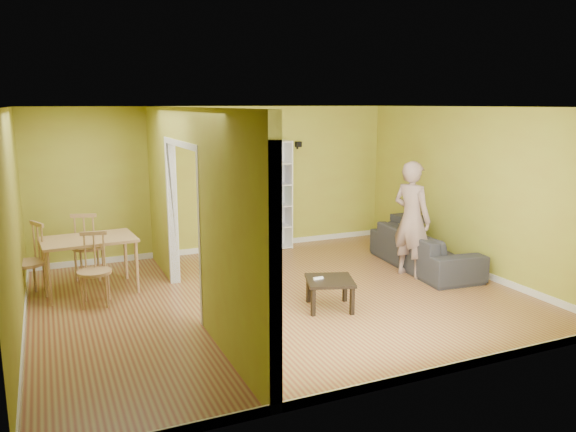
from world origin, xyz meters
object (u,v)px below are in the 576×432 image
(coffee_table, at_px, (330,284))
(chair_far, at_px, (88,245))
(person, at_px, (412,209))
(bookshelf, at_px, (267,195))
(dining_table, at_px, (88,244))
(chair_left, at_px, (26,261))
(chair_near, at_px, (94,270))
(sofa, at_px, (424,243))

(coffee_table, xyz_separation_m, chair_far, (-2.77, 2.64, 0.19))
(person, bearing_deg, bookshelf, 13.01)
(dining_table, distance_m, chair_left, 0.84)
(dining_table, xyz_separation_m, chair_left, (-0.81, 0.06, -0.18))
(bookshelf, bearing_deg, chair_left, -163.09)
(coffee_table, bearing_deg, chair_near, 153.92)
(chair_near, relative_size, chair_far, 0.92)
(coffee_table, distance_m, chair_left, 4.16)
(sofa, xyz_separation_m, bookshelf, (-1.87, 2.23, 0.57))
(chair_left, bearing_deg, chair_far, 100.55)
(sofa, relative_size, chair_far, 2.11)
(chair_left, distance_m, chair_far, 1.04)
(person, relative_size, bookshelf, 1.06)
(coffee_table, distance_m, chair_near, 3.12)
(bookshelf, distance_m, chair_left, 4.24)
(chair_left, bearing_deg, sofa, 55.65)
(dining_table, relative_size, chair_left, 1.20)
(dining_table, relative_size, chair_near, 1.29)
(person, height_order, chair_near, person)
(dining_table, height_order, chair_left, chair_left)
(dining_table, bearing_deg, chair_left, 175.71)
(coffee_table, bearing_deg, chair_left, 150.71)
(bookshelf, bearing_deg, chair_near, -149.50)
(chair_left, xyz_separation_m, chair_near, (0.83, -0.66, -0.04))
(person, relative_size, chair_far, 2.01)
(coffee_table, xyz_separation_m, chair_near, (-2.80, 1.37, 0.15))
(sofa, height_order, coffee_table, sofa)
(chair_far, bearing_deg, sofa, 178.87)
(chair_far, bearing_deg, chair_left, 51.76)
(chair_left, bearing_deg, bookshelf, 82.22)
(coffee_table, height_order, chair_near, chair_near)
(person, height_order, bookshelf, person)
(person, relative_size, chair_left, 2.01)
(person, height_order, chair_left, person)
(sofa, bearing_deg, person, 123.78)
(dining_table, height_order, chair_near, chair_near)
(bookshelf, bearing_deg, sofa, -50.06)
(bookshelf, bearing_deg, dining_table, -158.20)
(chair_far, bearing_deg, chair_near, 105.32)
(chair_near, bearing_deg, chair_far, 99.48)
(sofa, bearing_deg, chair_far, 77.77)
(dining_table, bearing_deg, chair_far, 86.77)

